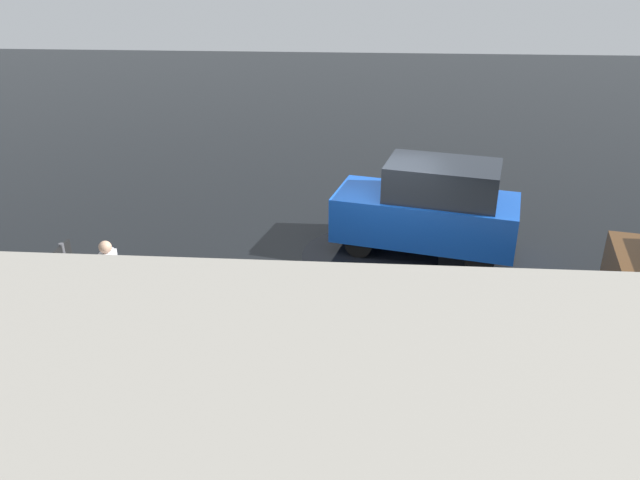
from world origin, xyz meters
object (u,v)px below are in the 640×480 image
at_px(moving_hatchback, 430,208).
at_px(fire_hydrant, 151,304).
at_px(pedestrian, 110,276).
at_px(sign_post, 71,295).

height_order(moving_hatchback, fire_hydrant, moving_hatchback).
bearing_deg(moving_hatchback, fire_hydrant, 33.15).
distance_m(pedestrian, sign_post, 1.84).
height_order(pedestrian, sign_post, sign_post).
relative_size(fire_hydrant, sign_post, 0.33).
distance_m(moving_hatchback, fire_hydrant, 6.20).
bearing_deg(fire_hydrant, sign_post, 74.27).
xyz_separation_m(fire_hydrant, pedestrian, (0.67, 0.02, 0.56)).
bearing_deg(sign_post, fire_hydrant, -105.73).
height_order(fire_hydrant, sign_post, sign_post).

